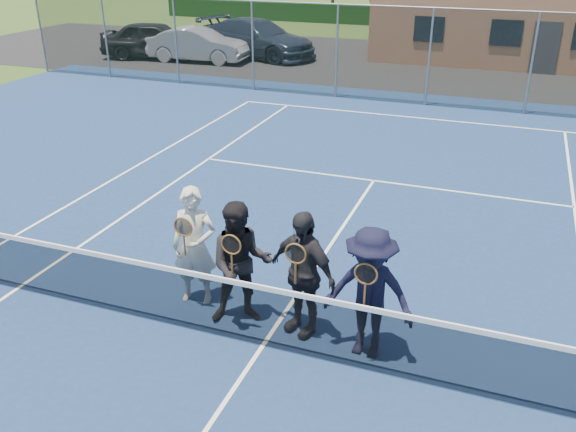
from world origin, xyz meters
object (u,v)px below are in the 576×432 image
car_a (156,40)px  car_b (198,45)px  car_c (257,38)px  tennis_net (262,313)px  player_a (195,246)px  player_c (302,273)px  player_d (369,293)px  player_b (241,264)px

car_a → car_b: car_a is taller
car_c → tennis_net: car_c is taller
player_a → tennis_net: bearing=-28.1°
player_a → player_c: 1.72m
car_a → car_c: (4.06, 1.83, 0.02)m
car_c → player_a: bearing=-143.2°
tennis_net → player_d: bearing=15.3°
car_c → car_b: bearing=150.6°
car_b → player_c: bearing=-151.3°
player_a → car_b: bearing=118.1°
tennis_net → player_c: 0.75m
car_b → player_b: 19.73m
player_a → player_d: bearing=-7.7°
player_a → player_d: same height
car_a → player_d: 22.11m
player_d → player_b: bearing=176.2°
car_a → player_a: bearing=-161.1°
player_b → player_c: same height
car_c → player_c: 20.87m
tennis_net → player_b: player_b is taller
car_a → tennis_net: bearing=-159.2°
tennis_net → player_a: 1.58m
player_c → car_a: bearing=126.9°
car_a → car_b: bearing=-106.0°
player_a → player_b: 0.88m
car_b → car_c: (1.93, 1.89, 0.11)m
tennis_net → player_a: (-1.35, 0.72, 0.38)m
car_b → player_a: player_a is taller
player_c → car_c: bearing=114.9°
car_c → player_c: player_c is taller
car_a → car_b: 2.13m
player_b → tennis_net: bearing=-43.3°
car_a → player_b: (11.97, -17.16, 0.12)m
car_b → player_d: player_d is taller
player_a → player_c: same height
player_a → player_b: bearing=-15.9°
player_b → car_b: bearing=119.9°
tennis_net → player_a: bearing=151.9°
car_c → player_c: bearing=-138.9°
tennis_net → player_d: (1.31, 0.36, 0.38)m
player_c → player_d: (0.95, -0.18, -0.00)m
tennis_net → player_b: (-0.51, 0.48, 0.38)m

